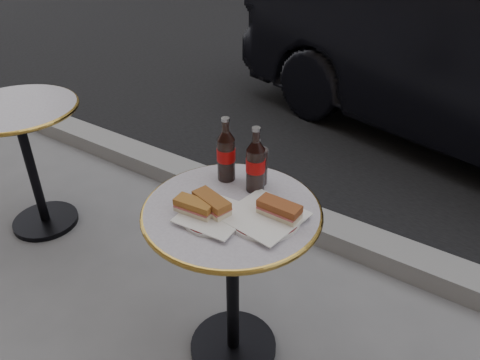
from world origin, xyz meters
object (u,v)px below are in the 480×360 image
Objects in this scene: cola_bottle_right at (256,160)px; bistro_table at (233,286)px; plate_left at (214,216)px; cola_glass at (258,166)px; cola_bottle_left at (226,149)px; plate_right at (264,218)px.

bistro_table is at bearing -91.07° from cola_bottle_right.
plate_left is 0.27m from cola_glass.
cola_bottle_left is 1.77× the size of cola_glass.
plate_left is 0.17m from plate_right.
bistro_table is 0.38m from plate_left.
plate_right is at bearing -47.64° from cola_bottle_right.
plate_left is at bearing -148.97° from plate_right.
cola_bottle_right is (0.13, -0.00, -0.00)m from cola_bottle_left.
cola_bottle_left is 0.13m from cola_glass.
plate_right is 0.24m from cola_glass.
cola_bottle_right is at bearing -1.25° from cola_bottle_left.
bistro_table is 0.51m from cola_bottle_right.
cola_glass is at bearing 127.58° from plate_right.
bistro_table is at bearing -48.97° from cola_bottle_left.
cola_bottle_right reaches higher than plate_right.
bistro_table is 2.94× the size of cola_bottle_left.
plate_right is 0.98× the size of cola_bottle_right.
plate_left is (-0.02, -0.08, 0.37)m from bistro_table.
plate_left reaches higher than bistro_table.
plate_left is 0.90× the size of plate_right.
plate_left is at bearing -102.34° from bistro_table.
cola_glass reaches higher than bistro_table.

